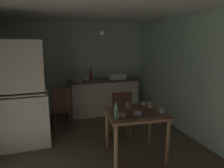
% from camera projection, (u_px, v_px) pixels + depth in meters
% --- Properties ---
extents(ground_plane, '(5.02, 5.02, 0.00)m').
position_uv_depth(ground_plane, '(98.00, 144.00, 3.78)').
color(ground_plane, brown).
extents(wall_back, '(3.84, 0.10, 2.47)m').
position_uv_depth(wall_back, '(79.00, 68.00, 5.45)').
color(wall_back, '#B0D0B8').
rests_on(wall_back, ground).
extents(wall_right, '(0.10, 4.12, 2.47)m').
position_uv_depth(wall_right, '(186.00, 75.00, 4.14)').
color(wall_right, '#B2D4BC').
rests_on(wall_right, ground).
extents(ceiling_slab, '(3.84, 4.12, 0.10)m').
position_uv_depth(ceiling_slab, '(96.00, 5.00, 3.28)').
color(ceiling_slab, white).
extents(hutch_cabinet, '(1.00, 0.52, 1.95)m').
position_uv_depth(hutch_cabinet, '(19.00, 99.00, 3.57)').
color(hutch_cabinet, beige).
rests_on(hutch_cabinet, ground).
extents(counter_cabinet, '(1.83, 0.64, 0.93)m').
position_uv_depth(counter_cabinet, '(104.00, 96.00, 5.45)').
color(counter_cabinet, beige).
rests_on(counter_cabinet, ground).
extents(sink_basin, '(0.44, 0.34, 0.15)m').
position_uv_depth(sink_basin, '(117.00, 76.00, 5.46)').
color(sink_basin, white).
rests_on(sink_basin, counter_cabinet).
extents(hand_pump, '(0.05, 0.27, 0.39)m').
position_uv_depth(hand_pump, '(91.00, 74.00, 5.26)').
color(hand_pump, '#B21E19').
rests_on(hand_pump, counter_cabinet).
extents(mixing_bowl_counter, '(0.23, 0.23, 0.08)m').
position_uv_depth(mixing_bowl_counter, '(78.00, 80.00, 5.08)').
color(mixing_bowl_counter, beige).
rests_on(mixing_bowl_counter, counter_cabinet).
extents(stoneware_crock, '(0.13, 0.13, 0.14)m').
position_uv_depth(stoneware_crock, '(86.00, 78.00, 5.25)').
color(stoneware_crock, beige).
rests_on(stoneware_crock, counter_cabinet).
extents(dining_table, '(1.04, 0.91, 0.78)m').
position_uv_depth(dining_table, '(135.00, 119.00, 3.29)').
color(dining_table, brown).
rests_on(dining_table, ground).
extents(chair_far_side, '(0.45, 0.45, 0.99)m').
position_uv_depth(chair_far_side, '(120.00, 115.00, 3.89)').
color(chair_far_side, '#4D3521').
rests_on(chair_far_side, ground).
extents(chair_by_counter, '(0.41, 0.41, 0.94)m').
position_uv_depth(chair_by_counter, '(62.00, 107.00, 4.41)').
color(chair_by_counter, brown).
rests_on(chair_by_counter, ground).
extents(serving_bowl_wide, '(0.12, 0.12, 0.04)m').
position_uv_depth(serving_bowl_wide, '(138.00, 113.00, 3.17)').
color(serving_bowl_wide, '#9EB2C6').
rests_on(serving_bowl_wide, dining_table).
extents(soup_bowl_small, '(0.11, 0.11, 0.05)m').
position_uv_depth(soup_bowl_small, '(122.00, 115.00, 3.07)').
color(soup_bowl_small, tan).
rests_on(soup_bowl_small, dining_table).
extents(teacup_mint, '(0.06, 0.06, 0.09)m').
position_uv_depth(teacup_mint, '(149.00, 105.00, 3.47)').
color(teacup_mint, white).
rests_on(teacup_mint, dining_table).
extents(teacup_cream, '(0.09, 0.09, 0.09)m').
position_uv_depth(teacup_cream, '(162.00, 111.00, 3.20)').
color(teacup_cream, '#9EB2C6').
rests_on(teacup_cream, dining_table).
extents(mug_dark, '(0.08, 0.08, 0.06)m').
position_uv_depth(mug_dark, '(128.00, 104.00, 3.57)').
color(mug_dark, '#9EB2C6').
rests_on(mug_dark, dining_table).
extents(mug_tall, '(0.08, 0.08, 0.06)m').
position_uv_depth(mug_tall, '(143.00, 103.00, 3.64)').
color(mug_tall, '#9EB2C6').
rests_on(mug_tall, dining_table).
extents(glass_bottle, '(0.06, 0.06, 0.27)m').
position_uv_depth(glass_bottle, '(116.00, 112.00, 2.94)').
color(glass_bottle, '#4C7F56').
rests_on(glass_bottle, dining_table).
extents(table_knife, '(0.19, 0.06, 0.00)m').
position_uv_depth(table_knife, '(129.00, 109.00, 3.41)').
color(table_knife, silver).
rests_on(table_knife, dining_table).
extents(teaspoon_near_bowl, '(0.05, 0.16, 0.00)m').
position_uv_depth(teaspoon_near_bowl, '(116.00, 112.00, 3.24)').
color(teaspoon_near_bowl, beige).
rests_on(teaspoon_near_bowl, dining_table).
extents(teaspoon_by_cup, '(0.04, 0.13, 0.00)m').
position_uv_depth(teaspoon_by_cup, '(143.00, 118.00, 2.99)').
color(teaspoon_by_cup, beige).
rests_on(teaspoon_by_cup, dining_table).
extents(pendant_bulb, '(0.08, 0.08, 0.08)m').
position_uv_depth(pendant_bulb, '(102.00, 33.00, 3.30)').
color(pendant_bulb, '#F9EFCC').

